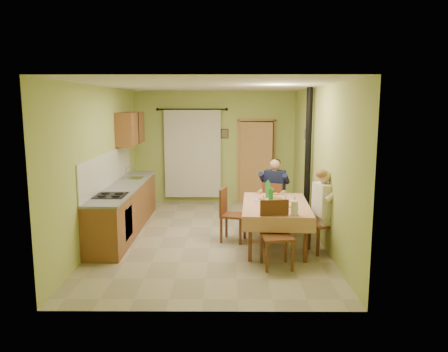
{
  "coord_description": "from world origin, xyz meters",
  "views": [
    {
      "loc": [
        0.29,
        -7.94,
        2.48
      ],
      "look_at": [
        0.25,
        0.1,
        1.15
      ],
      "focal_mm": 35.0,
      "sensor_mm": 36.0,
      "label": 1
    }
  ],
  "objects_px": {
    "dining_table": "(275,225)",
    "chair_right": "(324,235)",
    "chair_far": "(274,215)",
    "stove_flue": "(307,178)",
    "chair_near": "(276,248)",
    "man_far": "(274,186)",
    "man_right": "(325,201)",
    "chair_left": "(232,225)"
  },
  "relations": [
    {
      "from": "chair_far",
      "to": "stove_flue",
      "type": "relative_size",
      "value": 0.34
    },
    {
      "from": "dining_table",
      "to": "chair_left",
      "type": "xyz_separation_m",
      "value": [
        -0.75,
        0.27,
        -0.09
      ]
    },
    {
      "from": "chair_right",
      "to": "man_far",
      "type": "distance_m",
      "value": 1.67
    },
    {
      "from": "dining_table",
      "to": "chair_right",
      "type": "xyz_separation_m",
      "value": [
        0.79,
        -0.34,
        -0.09
      ]
    },
    {
      "from": "stove_flue",
      "to": "chair_near",
      "type": "bearing_deg",
      "value": -111.53
    },
    {
      "from": "chair_right",
      "to": "stove_flue",
      "type": "height_order",
      "value": "stove_flue"
    },
    {
      "from": "chair_right",
      "to": "man_far",
      "type": "relative_size",
      "value": 0.7
    },
    {
      "from": "man_far",
      "to": "chair_left",
      "type": "bearing_deg",
      "value": -117.13
    },
    {
      "from": "stove_flue",
      "to": "chair_far",
      "type": "bearing_deg",
      "value": -176.45
    },
    {
      "from": "chair_left",
      "to": "stove_flue",
      "type": "relative_size",
      "value": 0.35
    },
    {
      "from": "chair_right",
      "to": "man_right",
      "type": "bearing_deg",
      "value": 90.0
    },
    {
      "from": "dining_table",
      "to": "chair_far",
      "type": "relative_size",
      "value": 2.08
    },
    {
      "from": "dining_table",
      "to": "stove_flue",
      "type": "distance_m",
      "value": 1.47
    },
    {
      "from": "dining_table",
      "to": "chair_left",
      "type": "height_order",
      "value": "chair_left"
    },
    {
      "from": "dining_table",
      "to": "chair_near",
      "type": "relative_size",
      "value": 1.95
    },
    {
      "from": "chair_left",
      "to": "chair_far",
      "type": "bearing_deg",
      "value": 148.61
    },
    {
      "from": "chair_near",
      "to": "chair_far",
      "type": "bearing_deg",
      "value": -102.1
    },
    {
      "from": "man_far",
      "to": "chair_near",
      "type": "bearing_deg",
      "value": -75.56
    },
    {
      "from": "chair_right",
      "to": "chair_left",
      "type": "distance_m",
      "value": 1.65
    },
    {
      "from": "chair_far",
      "to": "chair_near",
      "type": "height_order",
      "value": "chair_near"
    },
    {
      "from": "chair_right",
      "to": "chair_far",
      "type": "bearing_deg",
      "value": 13.34
    },
    {
      "from": "man_far",
      "to": "man_right",
      "type": "xyz_separation_m",
      "value": [
        0.69,
        -1.4,
        0.0
      ]
    },
    {
      "from": "dining_table",
      "to": "chair_far",
      "type": "distance_m",
      "value": 1.06
    },
    {
      "from": "chair_left",
      "to": "chair_right",
      "type": "bearing_deg",
      "value": 84.07
    },
    {
      "from": "chair_far",
      "to": "dining_table",
      "type": "bearing_deg",
      "value": -75.15
    },
    {
      "from": "man_right",
      "to": "chair_left",
      "type": "bearing_deg",
      "value": 54.79
    },
    {
      "from": "chair_far",
      "to": "chair_right",
      "type": "xyz_separation_m",
      "value": [
        0.7,
        -1.39,
        0.0
      ]
    },
    {
      "from": "chair_far",
      "to": "man_right",
      "type": "distance_m",
      "value": 1.66
    },
    {
      "from": "chair_left",
      "to": "man_far",
      "type": "xyz_separation_m",
      "value": [
        0.84,
        0.8,
        0.59
      ]
    },
    {
      "from": "dining_table",
      "to": "chair_far",
      "type": "height_order",
      "value": "chair_far"
    },
    {
      "from": "man_right",
      "to": "man_far",
      "type": "bearing_deg",
      "value": 12.5
    },
    {
      "from": "chair_far",
      "to": "man_far",
      "type": "xyz_separation_m",
      "value": [
        0.0,
        0.01,
        0.59
      ]
    },
    {
      "from": "dining_table",
      "to": "chair_right",
      "type": "bearing_deg",
      "value": -19.55
    },
    {
      "from": "chair_left",
      "to": "man_far",
      "type": "height_order",
      "value": "man_far"
    },
    {
      "from": "chair_far",
      "to": "chair_left",
      "type": "xyz_separation_m",
      "value": [
        -0.84,
        -0.78,
        0.0
      ]
    },
    {
      "from": "chair_left",
      "to": "chair_near",
      "type": "bearing_deg",
      "value": 42.44
    },
    {
      "from": "chair_left",
      "to": "man_far",
      "type": "relative_size",
      "value": 0.7
    },
    {
      "from": "chair_near",
      "to": "chair_left",
      "type": "xyz_separation_m",
      "value": [
        -0.66,
        1.29,
        -0.0
      ]
    },
    {
      "from": "dining_table",
      "to": "chair_far",
      "type": "bearing_deg",
      "value": 88.93
    },
    {
      "from": "chair_near",
      "to": "man_far",
      "type": "height_order",
      "value": "man_far"
    },
    {
      "from": "chair_far",
      "to": "chair_near",
      "type": "bearing_deg",
      "value": -75.47
    },
    {
      "from": "stove_flue",
      "to": "dining_table",
      "type": "bearing_deg",
      "value": -124.18
    }
  ]
}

